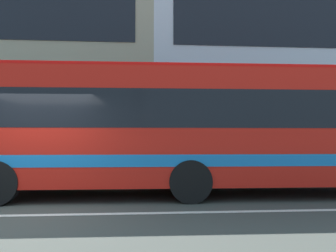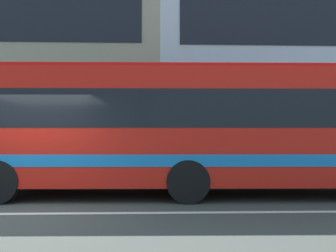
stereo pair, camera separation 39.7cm
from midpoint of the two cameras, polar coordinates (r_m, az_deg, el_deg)
The scene contains 5 objects.
ground_plane at distance 7.12m, azimuth -26.59°, elevation -14.12°, with size 160.00×160.00×0.00m, color #40453F.
lane_centre_line at distance 7.12m, azimuth -26.59°, elevation -14.09°, with size 60.00×0.16×0.01m, color silver.
hedge_row_far at distance 12.06m, azimuth -12.56°, elevation -7.32°, with size 15.02×1.10×0.84m, color #1F5218.
apartment_block_right at distance 25.11m, azimuth 25.86°, elevation 9.24°, with size 24.34×11.36×12.83m.
transit_bus at distance 8.71m, azimuth 6.73°, elevation -0.08°, with size 12.31×2.82×3.31m.
Camera 1 is at (2.41, -6.44, 1.49)m, focal length 34.12 mm.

